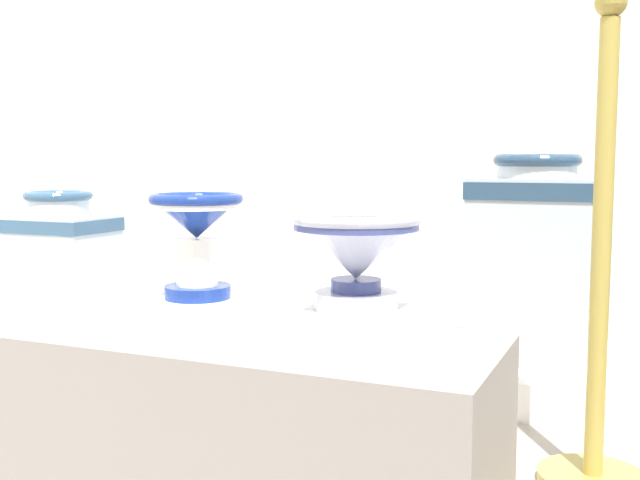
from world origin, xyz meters
The scene contains 11 objects.
display_platform centered at (1.89, 2.63, 0.05)m, with size 3.05×0.75×0.10m, color white.
plinth_block_rightmost centered at (0.69, 2.57, 0.13)m, with size 0.38×0.35×0.05m, color white.
antique_toilet_rightmost centered at (0.69, 2.57, 0.36)m, with size 0.39×0.29×0.41m.
plinth_block_squat_floral centered at (1.28, 2.62, 0.14)m, with size 0.40×0.37×0.08m, color white.
antique_toilet_squat_floral centered at (1.28, 2.62, 0.45)m, with size 0.34×0.34×0.38m.
plinth_block_tall_cobalt centered at (1.91, 2.59, 0.15)m, with size 0.34×0.36×0.09m, color white.
antique_toilet_tall_cobalt centered at (1.91, 2.59, 0.40)m, with size 0.42×0.42×0.32m.
plinth_block_pale_glazed centered at (2.48, 2.55, 0.19)m, with size 0.33×0.29×0.18m, color white.
antique_toilet_pale_glazed centered at (2.48, 2.55, 0.50)m, with size 0.37×0.26×0.42m.
stanchion_post_near_right centered at (2.70, 1.92, 0.34)m, with size 0.23×0.23×1.03m.
museum_bench centered at (1.99, 1.35, 0.20)m, with size 1.23×0.36×0.40m, color gray.
Camera 1 is at (2.80, 0.25, 0.69)m, focal length 43.29 mm.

